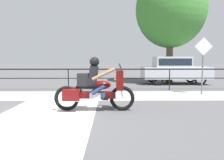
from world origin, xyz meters
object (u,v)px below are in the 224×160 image
motorcycle (94,88)px  tree_behind_sign (171,10)px  parked_car (174,69)px  street_sign (203,58)px

motorcycle → tree_behind_sign: tree_behind_sign is taller
tree_behind_sign → parked_car: bearing=-77.9°
parked_car → motorcycle: bearing=-119.2°
motorcycle → street_sign: bearing=29.6°
parked_car → street_sign: bearing=-86.7°
motorcycle → street_sign: street_sign is taller
motorcycle → parked_car: 8.40m
parked_car → street_sign: size_ratio=1.65×
motorcycle → tree_behind_sign: bearing=57.1°
motorcycle → parked_car: bearing=54.3°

